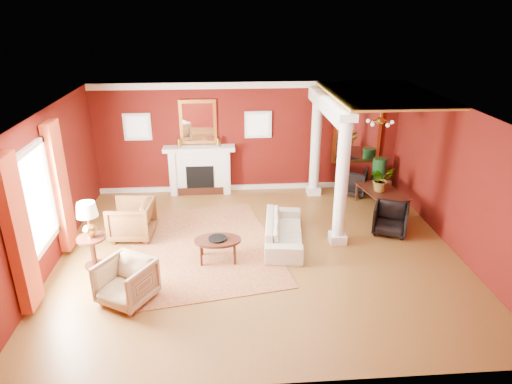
{
  "coord_description": "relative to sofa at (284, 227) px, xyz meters",
  "views": [
    {
      "loc": [
        -0.67,
        -8.13,
        4.72
      ],
      "look_at": [
        -0.03,
        0.46,
        1.15
      ],
      "focal_mm": 32.0,
      "sensor_mm": 36.0,
      "label": 1
    }
  ],
  "objects": [
    {
      "name": "flank_window_right",
      "position": [
        -0.31,
        3.1,
        1.42
      ],
      "size": [
        0.7,
        0.07,
        0.7
      ],
      "color": "white",
      "rests_on": "room_shell"
    },
    {
      "name": "base_trim",
      "position": [
        -0.56,
        3.1,
        -0.32
      ],
      "size": [
        8.0,
        0.08,
        0.12
      ],
      "primitive_type": "cube",
      "color": "white",
      "rests_on": "ground"
    },
    {
      "name": "dining_table",
      "position": [
        2.62,
        1.52,
        0.02
      ],
      "size": [
        0.74,
        1.5,
        0.8
      ],
      "primitive_type": "imported",
      "rotation": [
        0.0,
        0.0,
        1.74
      ],
      "color": "black",
      "rests_on": "ground"
    },
    {
      "name": "rug",
      "position": [
        -1.72,
        -0.04,
        -0.37
      ],
      "size": [
        3.55,
        4.33,
        0.02
      ],
      "primitive_type": "cube",
      "rotation": [
        0.0,
        0.0,
        0.18
      ],
      "color": "maroon",
      "rests_on": "ground"
    },
    {
      "name": "room_shell",
      "position": [
        -0.56,
        -0.36,
        1.64
      ],
      "size": [
        8.04,
        7.04,
        2.92
      ],
      "color": "#550D0B",
      "rests_on": "ground"
    },
    {
      "name": "amber_ceiling",
      "position": [
        2.29,
        1.39,
        2.49
      ],
      "size": [
        2.3,
        3.4,
        0.04
      ],
      "primitive_type": "cube",
      "color": "gold",
      "rests_on": "room_shell"
    },
    {
      "name": "dining_chair_near",
      "position": [
        2.4,
        0.29,
        -0.01
      ],
      "size": [
        0.92,
        0.9,
        0.73
      ],
      "primitive_type": "imported",
      "rotation": [
        0.0,
        0.0,
        -0.42
      ],
      "color": "black",
      "rests_on": "ground"
    },
    {
      "name": "header_beam",
      "position": [
        1.14,
        1.54,
        2.24
      ],
      "size": [
        0.3,
        3.2,
        0.32
      ],
      "primitive_type": "cube",
      "color": "white",
      "rests_on": "column_front"
    },
    {
      "name": "column_back",
      "position": [
        1.14,
        2.64,
        1.05
      ],
      "size": [
        0.36,
        0.36,
        2.8
      ],
      "color": "white",
      "rests_on": "ground"
    },
    {
      "name": "potted_plant",
      "position": [
        2.55,
        1.51,
        0.66
      ],
      "size": [
        0.73,
        0.77,
        0.48
      ],
      "primitive_type": "imported",
      "rotation": [
        0.0,
        0.0,
        0.37
      ],
      "color": "#26591E",
      "rests_on": "dining_table"
    },
    {
      "name": "left_window",
      "position": [
        -4.45,
        -0.96,
        1.04
      ],
      "size": [
        0.21,
        2.55,
        2.6
      ],
      "color": "white",
      "rests_on": "room_shell"
    },
    {
      "name": "side_table",
      "position": [
        -3.77,
        -0.65,
        0.51
      ],
      "size": [
        0.54,
        0.54,
        1.34
      ],
      "rotation": [
        0.0,
        0.0,
        0.34
      ],
      "color": "black",
      "rests_on": "ground"
    },
    {
      "name": "overmantel_mirror",
      "position": [
        -1.86,
        3.09,
        1.52
      ],
      "size": [
        0.95,
        0.07,
        1.15
      ],
      "color": "gold",
      "rests_on": "fireplace"
    },
    {
      "name": "flank_window_left",
      "position": [
        -3.41,
        3.1,
        1.42
      ],
      "size": [
        0.7,
        0.07,
        0.7
      ],
      "color": "white",
      "rests_on": "room_shell"
    },
    {
      "name": "fireplace",
      "position": [
        -1.86,
        2.95,
        0.27
      ],
      "size": [
        1.85,
        0.42,
        1.29
      ],
      "color": "white",
      "rests_on": "ground"
    },
    {
      "name": "armchair_stripe",
      "position": [
        -2.93,
        -1.83,
        0.04
      ],
      "size": [
        1.08,
        1.06,
        0.83
      ],
      "primitive_type": "imported",
      "rotation": [
        0.0,
        0.0,
        -0.54
      ],
      "color": "tan",
      "rests_on": "ground"
    },
    {
      "name": "crown_trim",
      "position": [
        -0.56,
        3.1,
        2.44
      ],
      "size": [
        8.0,
        0.08,
        0.16
      ],
      "primitive_type": "cube",
      "color": "white",
      "rests_on": "room_shell"
    },
    {
      "name": "armchair_leopard",
      "position": [
        -3.24,
        0.52,
        0.08
      ],
      "size": [
        0.9,
        0.95,
        0.91
      ],
      "primitive_type": "imported",
      "rotation": [
        0.0,
        0.0,
        -1.66
      ],
      "color": "black",
      "rests_on": "ground"
    },
    {
      "name": "coffee_book",
      "position": [
        -1.4,
        -0.66,
        0.19
      ],
      "size": [
        0.14,
        0.05,
        0.2
      ],
      "primitive_type": "imported",
      "rotation": [
        0.0,
        0.0,
        0.23
      ],
      "color": "black",
      "rests_on": "coffee_table"
    },
    {
      "name": "chandelier",
      "position": [
        2.34,
        1.44,
        1.87
      ],
      "size": [
        0.6,
        0.62,
        0.75
      ],
      "color": "#B58A39",
      "rests_on": "room_shell"
    },
    {
      "name": "ground",
      "position": [
        -0.56,
        -0.36,
        -0.38
      ],
      "size": [
        8.0,
        8.0,
        0.0
      ],
      "primitive_type": "plane",
      "color": "brown",
      "rests_on": "ground"
    },
    {
      "name": "green_urn",
      "position": [
        2.87,
        2.59,
        0.0
      ],
      "size": [
        0.41,
        0.41,
        0.97
      ],
      "color": "#16441D",
      "rests_on": "ground"
    },
    {
      "name": "dining_chair_far",
      "position": [
        2.16,
        2.59,
        0.0
      ],
      "size": [
        0.96,
        0.93,
        0.76
      ],
      "primitive_type": "imported",
      "rotation": [
        0.0,
        0.0,
        2.73
      ],
      "color": "black",
      "rests_on": "ground"
    },
    {
      "name": "column_front",
      "position": [
        1.14,
        -0.06,
        1.05
      ],
      "size": [
        0.36,
        0.36,
        2.8
      ],
      "color": "white",
      "rests_on": "ground"
    },
    {
      "name": "dining_mirror",
      "position": [
        2.34,
        3.09,
        1.17
      ],
      "size": [
        1.3,
        0.07,
        1.7
      ],
      "color": "gold",
      "rests_on": "room_shell"
    },
    {
      "name": "coffee_table",
      "position": [
        -1.39,
        -0.61,
        0.04
      ],
      "size": [
        0.92,
        0.92,
        0.47
      ],
      "rotation": [
        0.0,
        0.0,
        -0.27
      ],
      "color": "black",
      "rests_on": "ground"
    },
    {
      "name": "sofa",
      "position": [
        0.0,
        0.0,
        0.0
      ],
      "size": [
        0.81,
        1.99,
        0.76
      ],
      "primitive_type": "imported",
      "rotation": [
        0.0,
        0.0,
        1.44
      ],
      "color": "beige",
      "rests_on": "ground"
    }
  ]
}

